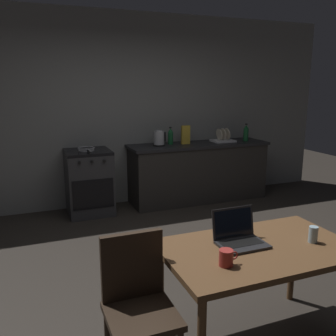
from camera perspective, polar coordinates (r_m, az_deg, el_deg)
name	(u,v)px	position (r m, az deg, el deg)	size (l,w,h in m)	color
ground_plane	(181,277)	(3.60, 2.07, -16.52)	(12.00, 12.00, 0.00)	#2D2823
back_wall	(135,110)	(5.55, -5.14, 8.92)	(6.40, 0.10, 2.78)	gray
kitchen_counter	(198,172)	(5.69, 4.70, -0.56)	(2.16, 0.64, 0.89)	#282623
stove_oven	(89,182)	(5.19, -12.16, -2.16)	(0.60, 0.62, 0.89)	#2D2D30
dining_table	(258,257)	(2.59, 13.88, -13.24)	(1.28, 0.77, 0.71)	brown
chair	(138,300)	(2.30, -4.73, -19.74)	(0.40, 0.40, 0.91)	#2D2116
laptop	(239,237)	(2.56, 11.03, -10.53)	(0.32, 0.26, 0.23)	#232326
electric_kettle	(159,138)	(5.34, -1.39, 4.63)	(0.18, 0.16, 0.23)	black
bottle	(246,133)	(5.94, 12.03, 5.39)	(0.08, 0.08, 0.27)	#19592D
frying_pan	(86,149)	(5.06, -12.57, 2.90)	(0.23, 0.40, 0.05)	gray
coffee_mug	(226,258)	(2.26, 9.06, -13.61)	(0.12, 0.08, 0.10)	#9E2D28
drinking_glass	(313,234)	(2.72, 21.64, -9.58)	(0.06, 0.06, 0.11)	#99B7C6
cereal_box	(186,135)	(5.52, 2.75, 5.19)	(0.13, 0.05, 0.28)	gold
dish_rack	(223,139)	(5.80, 8.55, 4.52)	(0.34, 0.26, 0.21)	silver
bottle_b	(170,136)	(5.49, 0.39, 4.98)	(0.08, 0.08, 0.26)	#19592D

